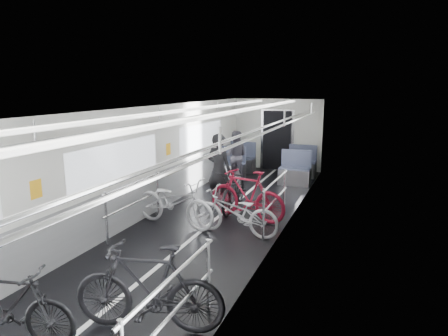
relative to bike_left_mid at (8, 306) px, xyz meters
The scene contains 9 objects.
car_shell 5.27m from the bike_left_mid, 84.27° to the left, with size 3.02×14.01×2.41m.
bike_left_mid is the anchor object (origin of this frame).
bike_left_far 4.10m from the bike_left_mid, 91.59° to the left, with size 0.67×1.92×1.01m, color #B6B6BB.
bike_right_near 1.51m from the bike_left_mid, 31.53° to the left, with size 0.51×1.80×1.08m, color black.
bike_right_mid 4.22m from the bike_left_mid, 73.26° to the left, with size 0.60×1.73×0.91m, color silver.
bike_right_far 5.11m from the bike_left_mid, 77.05° to the left, with size 0.51×1.82×1.09m, color maroon.
bike_aisle 5.66m from the bike_left_mid, 83.41° to the left, with size 0.63×1.80×0.94m, color black.
person_standing 5.74m from the bike_left_mid, 87.76° to the left, with size 0.64×0.42×1.75m, color black.
person_seated 8.28m from the bike_left_mid, 91.72° to the left, with size 0.74×0.58×1.52m, color #2E2B33.
Camera 1 is at (3.07, -6.28, 2.82)m, focal length 32.00 mm.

